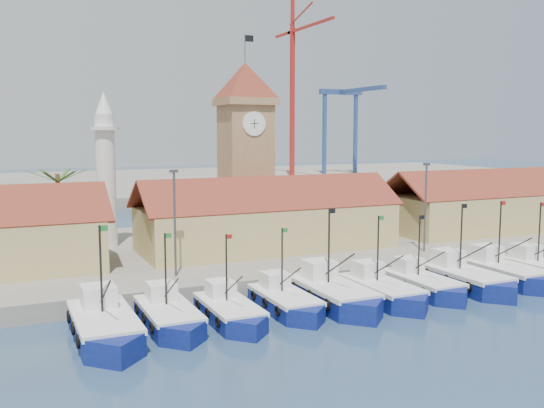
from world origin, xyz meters
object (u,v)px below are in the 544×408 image
clock_tower (245,147)px  minaret (106,169)px  boat_0 (105,329)px  boat_5 (383,293)px

clock_tower → minaret: clock_tower is taller
boat_0 → clock_tower: size_ratio=0.46×
boat_5 → minaret: minaret is taller
boat_0 → clock_tower: clock_tower is taller
boat_5 → minaret: 32.13m
boat_5 → clock_tower: bearing=96.3°
boat_5 → clock_tower: 26.02m
boat_5 → clock_tower: (-2.58, 23.34, 11.21)m
boat_0 → boat_5: boat_0 is taller
minaret → boat_5: bearing=-55.3°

